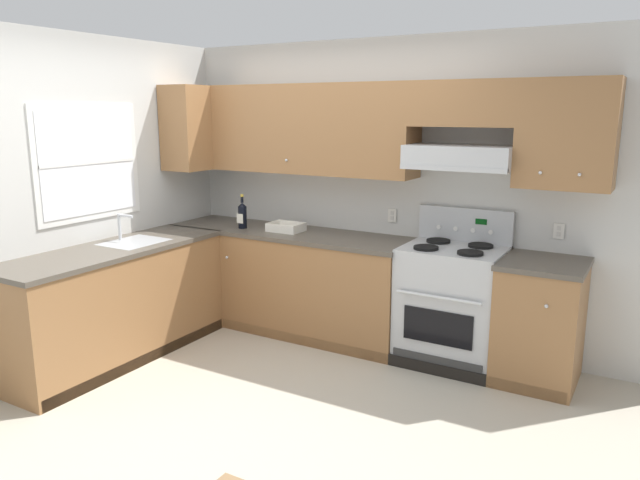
# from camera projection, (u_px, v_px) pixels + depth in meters

# --- Properties ---
(ground_plane) EXTENTS (7.04, 7.04, 0.00)m
(ground_plane) POSITION_uv_depth(u_px,v_px,m) (242.00, 391.00, 4.28)
(ground_plane) COLOR #B2AA99
(wall_back) EXTENTS (4.68, 0.57, 2.55)m
(wall_back) POSITION_uv_depth(u_px,v_px,m) (386.00, 169.00, 5.07)
(wall_back) COLOR silver
(wall_back) RESTS_ON ground_plane
(wall_left) EXTENTS (0.47, 4.00, 2.55)m
(wall_left) POSITION_uv_depth(u_px,v_px,m) (101.00, 186.00, 4.97)
(wall_left) COLOR silver
(wall_left) RESTS_ON ground_plane
(counter_back_run) EXTENTS (3.60, 0.65, 0.91)m
(counter_back_run) POSITION_uv_depth(u_px,v_px,m) (331.00, 288.00, 5.22)
(counter_back_run) COLOR olive
(counter_back_run) RESTS_ON ground_plane
(counter_left_run) EXTENTS (0.63, 1.91, 1.13)m
(counter_left_run) POSITION_uv_depth(u_px,v_px,m) (116.00, 302.00, 4.80)
(counter_left_run) COLOR olive
(counter_left_run) RESTS_ON ground_plane
(stove) EXTENTS (0.76, 0.62, 1.20)m
(stove) POSITION_uv_depth(u_px,v_px,m) (451.00, 304.00, 4.70)
(stove) COLOR #B7BABC
(stove) RESTS_ON ground_plane
(wine_bottle) EXTENTS (0.08, 0.08, 0.31)m
(wine_bottle) POSITION_uv_depth(u_px,v_px,m) (242.00, 215.00, 5.44)
(wine_bottle) COLOR black
(wine_bottle) RESTS_ON counter_back_run
(bowl) EXTENTS (0.30, 0.22, 0.08)m
(bowl) POSITION_uv_depth(u_px,v_px,m) (286.00, 228.00, 5.33)
(bowl) COLOR white
(bowl) RESTS_ON counter_back_run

